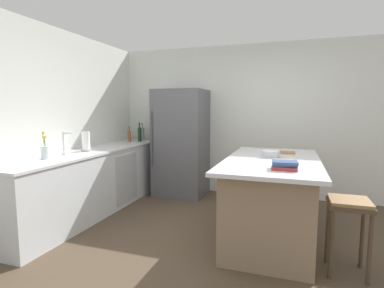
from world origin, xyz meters
The scene contains 17 objects.
ground_plane centered at (0.00, 0.00, 0.00)m, with size 7.20×7.20×0.00m, color #4C3D2D.
wall_rear centered at (0.00, 2.25, 1.30)m, with size 6.00×0.10×2.60m, color silver.
wall_left centered at (-2.45, 0.00, 1.30)m, with size 0.10×6.00×2.60m, color silver.
counter_run_left centered at (-2.07, 0.55, 0.46)m, with size 0.69×3.12×0.91m.
kitchen_island centered at (0.46, 0.49, 0.47)m, with size 1.04×1.95×0.93m.
refrigerator centered at (-1.17, 1.83, 0.92)m, with size 0.84×0.77×1.83m.
bar_stool centered at (1.18, -0.10, 0.57)m, with size 0.36×0.36×0.70m.
sink_faucet centered at (-2.12, 0.07, 1.07)m, with size 0.15×0.05×0.30m.
flower_vase centered at (-2.10, -0.26, 1.01)m, with size 0.10×0.10×0.33m.
paper_towel_roll centered at (-2.08, 0.45, 1.05)m, with size 0.14×0.14×0.31m.
whiskey_bottle centered at (-2.03, 2.00, 1.04)m, with size 0.08×0.08×0.31m.
soda_bottle centered at (-1.98, 1.90, 1.05)m, with size 0.06×0.06×0.33m.
wine_bottle centered at (-1.98, 1.82, 1.05)m, with size 0.07×0.07×0.35m.
vinegar_bottle centered at (-2.14, 1.72, 1.02)m, with size 0.05×0.05×0.27m.
cookbook_stack centered at (0.61, -0.10, 0.97)m, with size 0.25×0.20×0.08m.
mixing_bowl centered at (0.43, 0.63, 0.97)m, with size 0.22×0.22×0.08m.
cutting_board centered at (0.55, 1.01, 0.94)m, with size 0.32×0.20×0.02m.
Camera 1 is at (0.67, -3.01, 1.50)m, focal length 27.86 mm.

